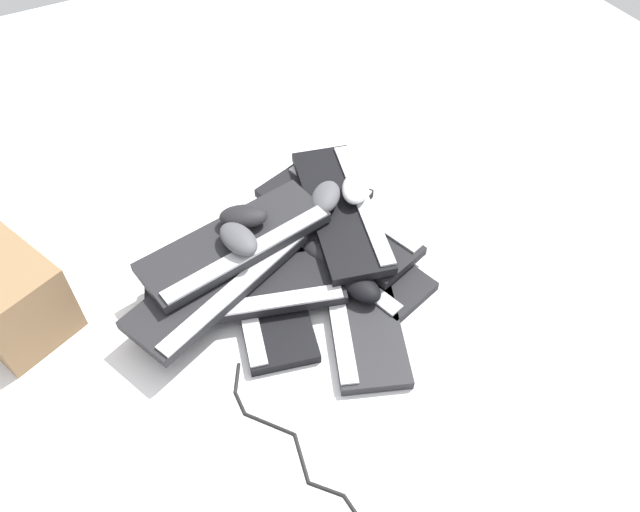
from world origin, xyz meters
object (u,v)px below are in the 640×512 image
object	(u,v)px
cardboard_box	(0,290)
keyboard_6	(245,290)
mouse_5	(238,239)
keyboard_2	(266,288)
keyboard_3	(360,303)
keyboard_1	(307,236)
mouse_0	(244,216)
mouse_6	(326,253)
mouse_1	(326,197)
mouse_3	(360,286)
keyboard_5	(342,209)
keyboard_4	(338,220)
mouse_2	(356,188)
keyboard_7	(218,280)
mouse_4	(358,237)
keyboard_0	(346,252)
keyboard_8	(235,242)
mouse_7	(329,239)

from	to	relation	value
cardboard_box	keyboard_6	bearing A→B (deg)	-24.06
keyboard_6	mouse_5	size ratio (longest dim) A/B	4.23
cardboard_box	keyboard_2	bearing A→B (deg)	-21.35
keyboard_3	mouse_5	bearing A→B (deg)	134.60
keyboard_1	mouse_0	distance (m)	0.20
mouse_6	mouse_5	bearing A→B (deg)	31.54
mouse_1	mouse_6	bearing A→B (deg)	15.77
mouse_5	mouse_6	xyz separation A→B (m)	(0.19, -0.06, -0.09)
mouse_3	mouse_1	bearing A→B (deg)	152.76
keyboard_5	keyboard_6	size ratio (longest dim) A/B	1.00
keyboard_4	mouse_1	distance (m)	0.07
keyboard_4	mouse_2	world-z (taller)	mouse_2
keyboard_4	cardboard_box	xyz separation A→B (m)	(-0.76, 0.12, 0.05)
mouse_3	keyboard_6	bearing A→B (deg)	-134.77
keyboard_7	mouse_4	xyz separation A→B (m)	(0.35, -0.02, -0.02)
keyboard_7	mouse_4	bearing A→B (deg)	-2.85
mouse_2	mouse_5	world-z (taller)	mouse_5
keyboard_0	keyboard_1	bearing A→B (deg)	121.75
keyboard_5	mouse_5	xyz separation A→B (m)	(-0.28, -0.03, 0.07)
keyboard_8	mouse_0	xyz separation A→B (m)	(0.04, 0.03, 0.04)
keyboard_2	mouse_3	xyz separation A→B (m)	(0.18, -0.12, 0.04)
keyboard_5	mouse_7	size ratio (longest dim) A/B	4.22
keyboard_8	mouse_6	xyz separation A→B (m)	(0.19, -0.08, -0.05)
keyboard_7	cardboard_box	xyz separation A→B (m)	(-0.43, 0.18, 0.02)
keyboard_0	mouse_6	world-z (taller)	mouse_6
mouse_7	keyboard_1	bearing A→B (deg)	-33.54
keyboard_6	keyboard_7	bearing A→B (deg)	146.85
keyboard_7	keyboard_8	bearing A→B (deg)	40.39
keyboard_6	keyboard_4	bearing A→B (deg)	17.36
mouse_5	mouse_0	bearing A→B (deg)	135.71
keyboard_8	mouse_1	size ratio (longest dim) A/B	4.17
keyboard_6	keyboard_7	xyz separation A→B (m)	(-0.05, 0.03, 0.03)
keyboard_5	mouse_4	size ratio (longest dim) A/B	4.22
keyboard_2	mouse_4	distance (m)	0.25
keyboard_2	keyboard_4	xyz separation A→B (m)	(0.24, 0.08, 0.03)
keyboard_7	mouse_6	bearing A→B (deg)	-5.70
keyboard_5	mouse_3	size ratio (longest dim) A/B	4.22
keyboard_1	mouse_7	xyz separation A→B (m)	(0.03, -0.06, 0.04)
mouse_7	cardboard_box	size ratio (longest dim) A/B	0.38
keyboard_8	cardboard_box	world-z (taller)	cardboard_box
keyboard_5	keyboard_8	bearing A→B (deg)	-179.22
keyboard_0	cardboard_box	size ratio (longest dim) A/B	1.61
keyboard_3	keyboard_7	distance (m)	0.32
keyboard_8	mouse_5	bearing A→B (deg)	-88.80
mouse_5	keyboard_5	bearing A→B (deg)	84.84
mouse_4	keyboard_1	bearing A→B (deg)	154.08
mouse_2	mouse_7	xyz separation A→B (m)	(-0.11, -0.07, -0.06)
mouse_0	mouse_5	world-z (taller)	same
mouse_0	mouse_1	xyz separation A→B (m)	(0.21, -0.01, -0.03)
mouse_0	mouse_7	bearing A→B (deg)	-178.64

